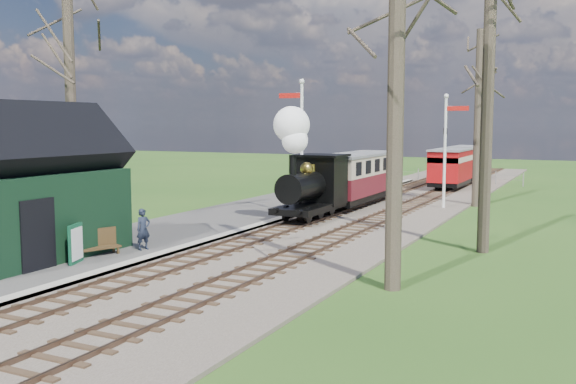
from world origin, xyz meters
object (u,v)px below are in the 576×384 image
object	(u,v)px
semaphore_near	(300,138)
red_carriage_b	(467,163)
semaphore_far	(447,142)
bench	(96,243)
locomotive	(309,172)
station_shed	(26,191)
sign_board	(76,244)
person	(143,229)
red_carriage_a	(451,167)
coach	(357,176)

from	to	relation	value
semaphore_near	red_carriage_b	world-z (taller)	semaphore_near
semaphore_far	bench	xyz separation A→B (m)	(-7.16, -16.75, -2.77)
locomotive	bench	distance (m)	10.49
semaphore_near	red_carriage_b	xyz separation A→B (m)	(3.37, 21.19, -2.16)
station_shed	locomotive	size ratio (longest dim) A/B	1.32
semaphore_far	sign_board	xyz separation A→B (m)	(-6.87, -17.88, -2.57)
bench	semaphore_near	bearing A→B (deg)	79.38
station_shed	sign_board	bearing A→B (deg)	3.72
locomotive	person	xyz separation A→B (m)	(-2.00, -8.63, -1.32)
sign_board	bench	xyz separation A→B (m)	(-0.29, 1.13, -0.20)
red_carriage_b	sign_board	size ratio (longest dim) A/B	4.30
red_carriage_a	red_carriage_b	world-z (taller)	same
station_shed	semaphore_near	xyz separation A→B (m)	(3.53, 12.00, 1.35)
station_shed	locomotive	distance (m)	12.03
sign_board	red_carriage_b	bearing A→B (deg)	81.23
semaphore_near	person	bearing A→B (deg)	-97.54
locomotive	semaphore_near	bearing A→B (deg)	134.70
station_shed	semaphore_far	xyz separation A→B (m)	(8.67, 18.00, 1.08)
red_carriage_a	person	distance (m)	25.51
bench	person	size ratio (longest dim) A/B	1.11
red_carriage_a	person	size ratio (longest dim) A/B	3.71
semaphore_far	coach	world-z (taller)	semaphore_far
station_shed	person	bearing A→B (deg)	48.75
bench	person	world-z (taller)	person
semaphore_near	locomotive	distance (m)	1.79
person	station_shed	bearing A→B (deg)	160.97
semaphore_far	red_carriage_b	distance (m)	15.41
sign_board	coach	bearing A→B (deg)	81.73
coach	person	xyz separation A→B (m)	(-2.01, -14.70, -0.73)
red_carriage_a	red_carriage_b	xyz separation A→B (m)	(0.00, 5.50, 0.00)
red_carriage_a	semaphore_far	bearing A→B (deg)	-79.62
station_shed	locomotive	xyz separation A→B (m)	(4.29, 11.24, -0.08)
semaphore_near	station_shed	bearing A→B (deg)	-106.38
coach	person	size ratio (longest dim) A/B	5.68
semaphore_far	sign_board	bearing A→B (deg)	-111.02
semaphore_far	red_carriage_b	bearing A→B (deg)	96.66
station_shed	semaphore_far	size ratio (longest dim) A/B	1.10
red_carriage_a	sign_board	bearing A→B (deg)	-100.48
station_shed	bench	xyz separation A→B (m)	(1.51, 1.25, -1.68)
semaphore_near	red_carriage_b	bearing A→B (deg)	80.96
station_shed	bench	size ratio (longest dim) A/B	4.24
sign_board	person	bearing A→B (deg)	78.95
locomotive	person	world-z (taller)	locomotive
semaphore_near	locomotive	size ratio (longest dim) A/B	1.30
person	red_carriage_a	bearing A→B (deg)	11.81
red_carriage_a	red_carriage_b	bearing A→B (deg)	90.00
red_carriage_a	bench	world-z (taller)	red_carriage_a
station_shed	sign_board	distance (m)	2.34
locomotive	station_shed	bearing A→B (deg)	-110.88
red_carriage_b	bench	xyz separation A→B (m)	(-5.38, -31.94, -0.88)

